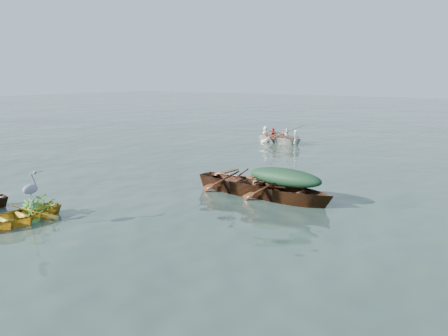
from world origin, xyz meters
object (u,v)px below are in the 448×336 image
object	(u,v)px
open_wooden_boat	(242,193)
rowed_boat	(280,143)
heron	(31,195)
yellow_dinghy	(19,223)
green_tarp_boat	(284,201)

from	to	relation	value
open_wooden_boat	rowed_boat	xyz separation A→B (m)	(-3.80, 9.92, 0.00)
open_wooden_boat	heron	distance (m)	6.16
yellow_dinghy	green_tarp_boat	bearing A→B (deg)	48.77
yellow_dinghy	green_tarp_boat	size ratio (longest dim) A/B	0.65
yellow_dinghy	open_wooden_boat	size ratio (longest dim) A/B	0.62
open_wooden_boat	green_tarp_boat	bearing A→B (deg)	-87.06
heron	rowed_boat	bearing A→B (deg)	92.88
open_wooden_boat	rowed_boat	bearing A→B (deg)	26.03
yellow_dinghy	heron	size ratio (longest dim) A/B	2.99
yellow_dinghy	open_wooden_boat	xyz separation A→B (m)	(3.08, 5.63, 0.00)
yellow_dinghy	open_wooden_boat	distance (m)	6.41
yellow_dinghy	rowed_boat	distance (m)	15.57
open_wooden_boat	rowed_boat	size ratio (longest dim) A/B	1.18
yellow_dinghy	green_tarp_boat	xyz separation A→B (m)	(4.58, 5.57, 0.00)
yellow_dinghy	rowed_boat	bearing A→B (deg)	90.84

